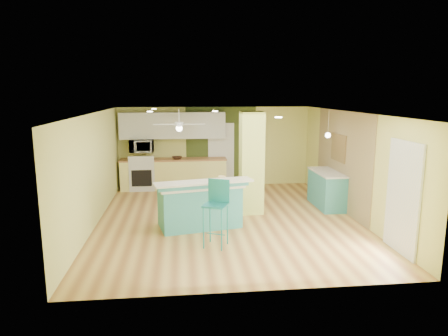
{
  "coord_description": "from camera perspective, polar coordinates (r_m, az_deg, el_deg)",
  "views": [
    {
      "loc": [
        -1.05,
        -8.98,
        2.96
      ],
      "look_at": [
        -0.04,
        0.4,
        1.16
      ],
      "focal_mm": 32.0,
      "sensor_mm": 36.0,
      "label": 1
    }
  ],
  "objects": [
    {
      "name": "microwave",
      "position": [
        12.35,
        -11.7,
        3.11
      ],
      "size": [
        0.7,
        0.48,
        0.39
      ],
      "primitive_type": "imported",
      "color": "white",
      "rests_on": "wall_back"
    },
    {
      "name": "kitchen_run",
      "position": [
        12.44,
        -7.18,
        -0.81
      ],
      "size": [
        3.25,
        0.63,
        0.94
      ],
      "color": "#F0E67D",
      "rests_on": "floor"
    },
    {
      "name": "stove",
      "position": [
        12.49,
        -11.55,
        -0.95
      ],
      "size": [
        0.76,
        0.66,
        1.08
      ],
      "color": "silver",
      "rests_on": "floor"
    },
    {
      "name": "floor",
      "position": [
        9.52,
        0.49,
        -7.33
      ],
      "size": [
        6.0,
        7.0,
        0.01
      ],
      "primitive_type": "cube",
      "color": "#9B6436",
      "rests_on": "ground"
    },
    {
      "name": "bar_stool",
      "position": [
        7.72,
        -1.0,
        -4.88
      ],
      "size": [
        0.57,
        0.57,
        1.3
      ],
      "rotation": [
        0.0,
        0.0,
        -0.43
      ],
      "color": "teal",
      "rests_on": "floor"
    },
    {
      "name": "ceiling_fan",
      "position": [
        11.02,
        -6.43,
        6.16
      ],
      "size": [
        1.41,
        1.41,
        0.61
      ],
      "color": "white",
      "rests_on": "ceiling"
    },
    {
      "name": "wall_back",
      "position": [
        12.65,
        -1.34,
        3.05
      ],
      "size": [
        6.0,
        0.01,
        2.5
      ],
      "primitive_type": "cube",
      "color": "#D6D572",
      "rests_on": "floor"
    },
    {
      "name": "pendant_lamp",
      "position": [
        10.47,
        14.63,
        4.57
      ],
      "size": [
        0.14,
        0.14,
        0.69
      ],
      "color": "white",
      "rests_on": "ceiling"
    },
    {
      "name": "olive_accent",
      "position": [
        12.65,
        -0.43,
        3.05
      ],
      "size": [
        2.2,
        0.02,
        2.5
      ],
      "primitive_type": "cube",
      "color": "#3B491D",
      "rests_on": "floor"
    },
    {
      "name": "column",
      "position": [
        9.79,
        3.95,
        0.73
      ],
      "size": [
        0.55,
        0.55,
        2.5
      ],
      "primitive_type": "cube",
      "color": "#C5D161",
      "rests_on": "floor"
    },
    {
      "name": "wall_left",
      "position": [
        9.35,
        -18.11,
        -0.26
      ],
      "size": [
        0.01,
        7.0,
        2.5
      ],
      "primitive_type": "cube",
      "color": "#D6D572",
      "rests_on": "floor"
    },
    {
      "name": "upper_cabinets",
      "position": [
        12.35,
        -7.34,
        6.04
      ],
      "size": [
        3.2,
        0.34,
        0.8
      ],
      "primitive_type": "cube",
      "color": "silver",
      "rests_on": "wall_back"
    },
    {
      "name": "wall_front",
      "position": [
        5.84,
        4.52,
        -6.27
      ],
      "size": [
        6.0,
        0.01,
        2.5
      ],
      "primitive_type": "cube",
      "color": "#D6D572",
      "rests_on": "floor"
    },
    {
      "name": "wall_decor",
      "position": [
        10.67,
        16.03,
        2.81
      ],
      "size": [
        0.03,
        0.9,
        0.7
      ],
      "primitive_type": "cube",
      "color": "brown",
      "rests_on": "wood_panel"
    },
    {
      "name": "wood_panel",
      "position": [
        10.54,
        16.47,
        1.04
      ],
      "size": [
        0.02,
        3.4,
        2.5
      ],
      "primitive_type": "cube",
      "color": "olive",
      "rests_on": "floor"
    },
    {
      "name": "ceiling",
      "position": [
        9.06,
        0.52,
        7.94
      ],
      "size": [
        6.0,
        7.0,
        0.01
      ],
      "primitive_type": "cube",
      "color": "white",
      "rests_on": "wall_back"
    },
    {
      "name": "peninsula",
      "position": [
        8.89,
        -3.49,
        -5.15
      ],
      "size": [
        2.15,
        1.5,
        1.12
      ],
      "rotation": [
        0.0,
        0.0,
        0.21
      ],
      "color": "teal",
      "rests_on": "floor"
    },
    {
      "name": "interior_door",
      "position": [
        12.66,
        -0.42,
        1.92
      ],
      "size": [
        0.82,
        0.05,
        2.0
      ],
      "primitive_type": "cube",
      "color": "silver",
      "rests_on": "floor"
    },
    {
      "name": "side_counter",
      "position": [
        10.75,
        14.46,
        -2.92
      ],
      "size": [
        0.62,
        1.45,
        0.93
      ],
      "color": "teal",
      "rests_on": "floor"
    },
    {
      "name": "canister",
      "position": [
        8.85,
        -0.3,
        -1.66
      ],
      "size": [
        0.17,
        0.17,
        0.16
      ],
      "primitive_type": "cylinder",
      "color": "gold",
      "rests_on": "peninsula"
    },
    {
      "name": "french_door",
      "position": [
        8.03,
        24.17,
        -3.91
      ],
      "size": [
        0.04,
        1.08,
        2.1
      ],
      "primitive_type": "cube",
      "color": "silver",
      "rests_on": "floor"
    },
    {
      "name": "fruit_bowl",
      "position": [
        12.25,
        -6.74,
        1.44
      ],
      "size": [
        0.36,
        0.36,
        0.08
      ],
      "primitive_type": "imported",
      "rotation": [
        0.0,
        0.0,
        0.13
      ],
      "color": "#352016",
      "rests_on": "kitchen_run"
    },
    {
      "name": "wall_right",
      "position": [
        10.0,
        17.86,
        0.45
      ],
      "size": [
        0.01,
        7.0,
        2.5
      ],
      "primitive_type": "cube",
      "color": "#D6D572",
      "rests_on": "floor"
    }
  ]
}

